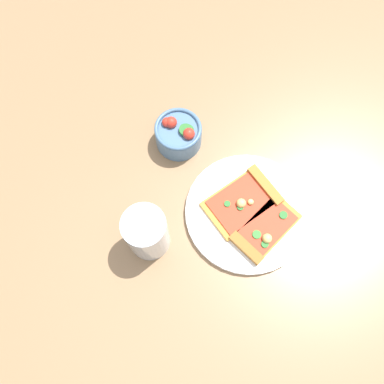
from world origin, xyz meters
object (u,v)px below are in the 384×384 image
at_px(plate, 247,212).
at_px(pizza_slice_near, 263,231).
at_px(salad_bowl, 178,134).
at_px(pizza_slice_far, 246,199).
at_px(soda_glass, 147,234).

bearing_deg(plate, pizza_slice_near, -77.29).
relative_size(plate, pizza_slice_near, 1.61).
relative_size(pizza_slice_near, salad_bowl, 1.58).
bearing_deg(pizza_slice_near, plate, 102.71).
relative_size(pizza_slice_far, soda_glass, 1.28).
bearing_deg(salad_bowl, pizza_slice_far, -66.32).
bearing_deg(pizza_slice_far, salad_bowl, 113.68).
xyz_separation_m(plate, salad_bowl, (-0.08, 0.21, 0.03)).
distance_m(salad_bowl, soda_glass, 0.23).
xyz_separation_m(plate, pizza_slice_near, (0.01, -0.05, 0.01)).
height_order(plate, salad_bowl, salad_bowl).
bearing_deg(pizza_slice_far, pizza_slice_near, -85.33).
height_order(pizza_slice_far, salad_bowl, salad_bowl).
height_order(pizza_slice_near, soda_glass, soda_glass).
bearing_deg(plate, salad_bowl, 109.95).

